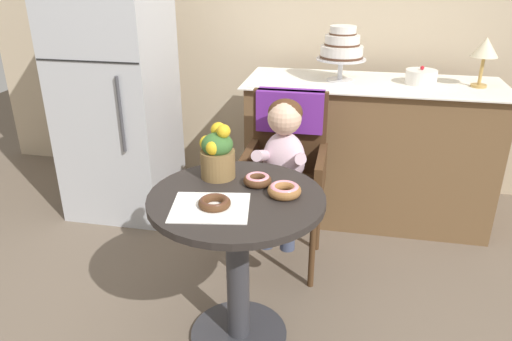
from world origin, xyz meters
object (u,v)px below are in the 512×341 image
wicker_chair (287,152)px  donut_side (257,180)px  table_lamp (485,49)px  tiered_cake_stand (342,48)px  round_layer_cake (421,77)px  flower_vase (217,153)px  seated_child (283,156)px  donut_front (284,190)px  cafe_table (237,241)px  donut_mid (214,202)px  refrigerator (116,86)px

wicker_chair → donut_side: bearing=-93.4°
table_lamp → tiered_cake_stand: bearing=-179.3°
donut_side → round_layer_cake: (0.76, 1.20, 0.20)m
tiered_cake_stand → donut_side: bearing=-103.3°
flower_vase → wicker_chair: bearing=67.3°
seated_child → donut_front: (0.08, -0.52, 0.07)m
wicker_chair → flower_vase: flower_vase is taller
cafe_table → round_layer_cake: size_ratio=3.90×
seated_child → flower_vase: size_ratio=2.99×
wicker_chair → donut_mid: 0.84m
cafe_table → round_layer_cake: (0.82, 1.32, 0.43)m
cafe_table → wicker_chair: wicker_chair is taller
donut_mid → cafe_table: bearing=61.3°
flower_vase → round_layer_cake: bearing=50.8°
seated_child → table_lamp: (1.04, 0.75, 0.44)m
table_lamp → refrigerator: size_ratio=0.17×
refrigerator → cafe_table: bearing=-46.3°
seated_child → flower_vase: (-0.23, -0.39, 0.15)m
cafe_table → donut_front: 0.30m
wicker_chair → tiered_cake_stand: size_ratio=2.91×
tiered_cake_stand → donut_front: bearing=-96.9°
cafe_table → wicker_chair: (0.11, 0.71, 0.13)m
donut_side → table_lamp: 1.65m
round_layer_cake → refrigerator: size_ratio=0.11×
seated_child → tiered_cake_stand: 0.89m
donut_mid → flower_vase: flower_vase is taller
donut_side → flower_vase: flower_vase is taller
donut_front → seated_child: bearing=99.0°
donut_mid → refrigerator: size_ratio=0.07×
donut_front → donut_mid: donut_front is taller
cafe_table → wicker_chair: size_ratio=0.75×
donut_mid → tiered_cake_stand: tiered_cake_stand is taller
seated_child → tiered_cake_stand: (0.23, 0.74, 0.42)m
donut_mid → table_lamp: 1.90m
donut_front → tiered_cake_stand: 1.32m
seated_child → round_layer_cake: (0.71, 0.76, 0.26)m
round_layer_cake → donut_mid: bearing=-121.6°
flower_vase → round_layer_cake: size_ratio=1.32×
cafe_table → tiered_cake_stand: size_ratio=2.20×
donut_side → refrigerator: refrigerator is taller
wicker_chair → seated_child: seated_child is taller
tiered_cake_stand → cafe_table: bearing=-104.7°
donut_front → donut_mid: size_ratio=1.08×
seated_child → refrigerator: refrigerator is taller
cafe_table → donut_mid: bearing=-118.7°
wicker_chair → round_layer_cake: bearing=41.3°
donut_mid → refrigerator: (-0.99, 1.21, 0.11)m
round_layer_cake → table_lamp: bearing=-1.9°
seated_child → donut_mid: 0.69m
cafe_table → donut_mid: (-0.06, -0.11, 0.23)m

